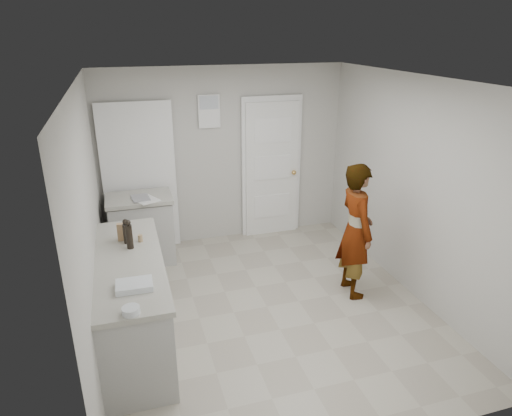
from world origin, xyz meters
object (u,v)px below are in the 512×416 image
object	(u,v)px
oil_cruet_b	(129,235)
oil_cruet_a	(126,232)
egg_bowl	(131,310)
baking_dish	(134,286)
person	(356,231)
spice_jar	(140,238)
cake_mix_box	(123,232)

from	to	relation	value
oil_cruet_b	oil_cruet_a	bearing A→B (deg)	100.53
egg_bowl	baking_dish	bearing A→B (deg)	83.18
baking_dish	person	bearing A→B (deg)	17.00
oil_cruet_a	egg_bowl	distance (m)	1.28
oil_cruet_b	person	bearing A→B (deg)	-0.50
person	oil_cruet_a	size ratio (longest dim) A/B	6.13
person	spice_jar	size ratio (longest dim) A/B	21.87
person	baking_dish	world-z (taller)	person
person	baking_dish	xyz separation A→B (m)	(-2.48, -0.76, 0.15)
person	oil_cruet_a	bearing A→B (deg)	89.15
person	oil_cruet_a	world-z (taller)	person
spice_jar	oil_cruet_b	world-z (taller)	oil_cruet_b
egg_bowl	spice_jar	bearing A→B (deg)	83.31
oil_cruet_b	egg_bowl	distance (m)	1.15
oil_cruet_b	cake_mix_box	bearing A→B (deg)	105.07
person	oil_cruet_a	xyz separation A→B (m)	(-2.51, 0.15, 0.25)
oil_cruet_b	egg_bowl	world-z (taller)	oil_cruet_b
cake_mix_box	oil_cruet_b	distance (m)	0.22
oil_cruet_a	person	bearing A→B (deg)	-3.50
person	oil_cruet_a	distance (m)	2.52
cake_mix_box	oil_cruet_a	distance (m)	0.09
oil_cruet_a	oil_cruet_b	size ratio (longest dim) A/B	0.86
person	egg_bowl	world-z (taller)	person
cake_mix_box	spice_jar	xyz separation A→B (m)	(0.16, -0.09, -0.06)
oil_cruet_a	baking_dish	distance (m)	0.92
cake_mix_box	oil_cruet_a	size ratio (longest dim) A/B	0.70
baking_dish	oil_cruet_b	bearing A→B (deg)	89.94
egg_bowl	cake_mix_box	bearing A→B (deg)	90.51
person	oil_cruet_b	size ratio (longest dim) A/B	5.28
cake_mix_box	spice_jar	bearing A→B (deg)	-20.99
oil_cruet_a	oil_cruet_b	world-z (taller)	oil_cruet_b
oil_cruet_a	egg_bowl	world-z (taller)	oil_cruet_a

